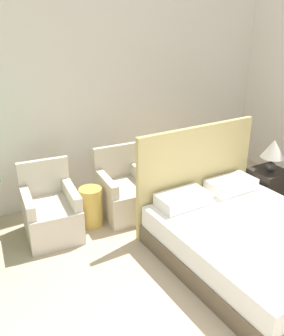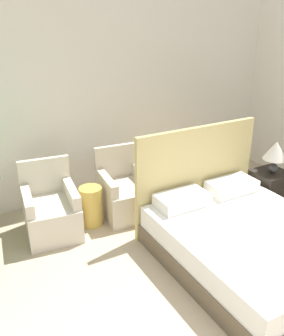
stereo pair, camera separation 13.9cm
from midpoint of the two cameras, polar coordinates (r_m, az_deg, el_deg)
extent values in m
cube|color=silver|center=(5.25, -8.00, 10.91)|extent=(10.00, 0.06, 2.90)
cube|color=brown|center=(4.27, 15.47, -12.67)|extent=(1.64, 1.97, 0.22)
cube|color=white|center=(4.14, 15.82, -10.05)|extent=(1.61, 1.93, 0.25)
cube|color=tan|center=(4.65, 7.34, -1.27)|extent=(1.67, 0.06, 1.28)
cube|color=white|center=(4.32, 5.35, -4.75)|extent=(0.60, 0.35, 0.14)
cube|color=white|center=(4.75, 12.61, -2.52)|extent=(0.60, 0.35, 0.14)
cube|color=beige|center=(4.67, -14.32, -7.71)|extent=(0.69, 0.77, 0.42)
cube|color=beige|center=(4.76, -15.55, -1.32)|extent=(0.62, 0.13, 0.45)
cube|color=beige|center=(4.51, -17.90, -5.06)|extent=(0.17, 0.64, 0.17)
cube|color=beige|center=(4.57, -11.52, -3.96)|extent=(0.17, 0.64, 0.17)
cube|color=beige|center=(4.98, -3.33, -4.89)|extent=(0.68, 0.76, 0.42)
cube|color=beige|center=(5.07, -4.83, 1.03)|extent=(0.62, 0.12, 0.45)
cube|color=beige|center=(4.77, -6.27, -2.38)|extent=(0.16, 0.64, 0.17)
cube|color=beige|center=(4.94, -0.65, -1.28)|extent=(0.16, 0.64, 0.17)
cube|color=black|center=(5.34, 17.72, -3.10)|extent=(0.43, 0.42, 0.57)
sphere|color=#333333|center=(5.18, 18.32, 0.24)|extent=(0.13, 0.13, 0.13)
cylinder|color=#333333|center=(5.15, 18.45, 1.22)|extent=(0.02, 0.02, 0.06)
cone|color=beige|center=(5.10, 18.66, 2.80)|extent=(0.30, 0.30, 0.24)
cylinder|color=gold|center=(4.77, -8.59, -5.89)|extent=(0.28, 0.28, 0.51)
camera|label=1|loc=(0.07, -90.87, -0.38)|focal=40.00mm
camera|label=2|loc=(0.07, 89.13, 0.38)|focal=40.00mm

